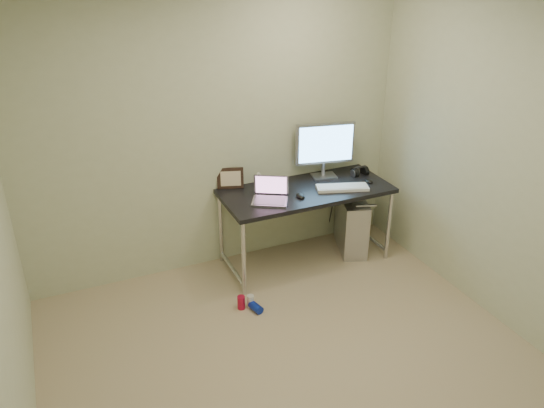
{
  "coord_description": "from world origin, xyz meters",
  "views": [
    {
      "loc": [
        -1.37,
        -2.52,
        2.73
      ],
      "look_at": [
        0.22,
        1.06,
        0.85
      ],
      "focal_mm": 35.0,
      "sensor_mm": 36.0,
      "label": 1
    }
  ],
  "objects": [
    {
      "name": "ceiling",
      "position": [
        0.0,
        0.0,
        2.5
      ],
      "size": [
        3.5,
        3.5,
        0.0
      ],
      "primitive_type": "plane",
      "rotation": [
        3.14,
        0.0,
        0.0
      ],
      "color": "silver",
      "rests_on": "ground"
    },
    {
      "name": "wall_back",
      "position": [
        0.0,
        1.75,
        1.25
      ],
      "size": [
        3.5,
        0.02,
        2.5
      ],
      "primitive_type": "cube",
      "color": "beige",
      "rests_on": "ground"
    },
    {
      "name": "cable_a",
      "position": [
        1.19,
        1.7,
        0.4
      ],
      "size": [
        0.01,
        0.16,
        0.69
      ],
      "primitive_type": "cylinder",
      "rotation": [
        0.21,
        0.0,
        0.0
      ],
      "color": "black",
      "rests_on": "ground"
    },
    {
      "name": "desk",
      "position": [
        0.72,
        1.41,
        0.67
      ],
      "size": [
        1.57,
        0.69,
        0.75
      ],
      "color": "black",
      "rests_on": "ground"
    },
    {
      "name": "monitor",
      "position": [
        1.01,
        1.6,
        1.06
      ],
      "size": [
        0.57,
        0.21,
        0.54
      ],
      "rotation": [
        0.0,
        0.0,
        -0.19
      ],
      "color": "#A4A3AA",
      "rests_on": "desk"
    },
    {
      "name": "webcam",
      "position": [
        0.37,
        1.69,
        0.83
      ],
      "size": [
        0.04,
        0.03,
        0.11
      ],
      "rotation": [
        0.0,
        0.0,
        -0.08
      ],
      "color": "silver",
      "rests_on": "desk"
    },
    {
      "name": "wall_right",
      "position": [
        1.75,
        0.0,
        1.25
      ],
      "size": [
        0.02,
        3.5,
        2.5
      ],
      "primitive_type": "cube",
      "color": "beige",
      "rests_on": "ground"
    },
    {
      "name": "mouse_left",
      "position": [
        0.59,
        1.27,
        0.77
      ],
      "size": [
        0.09,
        0.13,
        0.04
      ],
      "primitive_type": "ellipsoid",
      "rotation": [
        0.0,
        0.0,
        -0.14
      ],
      "color": "black",
      "rests_on": "desk"
    },
    {
      "name": "mouse_right",
      "position": [
        1.34,
        1.31,
        0.77
      ],
      "size": [
        0.07,
        0.1,
        0.03
      ],
      "primitive_type": "ellipsoid",
      "rotation": [
        0.0,
        0.0,
        0.06
      ],
      "color": "black",
      "rests_on": "desk"
    },
    {
      "name": "laptop",
      "position": [
        0.33,
        1.33,
        0.8
      ],
      "size": [
        0.39,
        0.37,
        0.21
      ],
      "rotation": [
        0.0,
        0.0,
        -0.52
      ],
      "color": "#A4A3AA",
      "rests_on": "desk"
    },
    {
      "name": "floor",
      "position": [
        0.0,
        0.0,
        0.0
      ],
      "size": [
        3.5,
        3.5,
        0.0
      ],
      "primitive_type": "plane",
      "color": "tan",
      "rests_on": "ground"
    },
    {
      "name": "can_white",
      "position": [
        -0.04,
        0.91,
        0.05
      ],
      "size": [
        0.07,
        0.07,
        0.11
      ],
      "primitive_type": "cylinder",
      "rotation": [
        0.0,
        0.0,
        0.11
      ],
      "color": "white",
      "rests_on": "ground"
    },
    {
      "name": "tower_computer",
      "position": [
        1.24,
        1.41,
        0.28
      ],
      "size": [
        0.39,
        0.58,
        0.59
      ],
      "rotation": [
        0.0,
        0.0,
        -0.33
      ],
      "color": "silver",
      "rests_on": "ground"
    },
    {
      "name": "keyboard",
      "position": [
        1.03,
        1.27,
        0.76
      ],
      "size": [
        0.5,
        0.29,
        0.03
      ],
      "primitive_type": "cube",
      "rotation": [
        0.0,
        0.0,
        -0.31
      ],
      "color": "white",
      "rests_on": "desk"
    },
    {
      "name": "picture_frame",
      "position": [
        0.1,
        1.72,
        0.85
      ],
      "size": [
        0.25,
        0.14,
        0.2
      ],
      "primitive_type": "cube",
      "rotation": [
        -0.21,
        0.0,
        -0.31
      ],
      "color": "black",
      "rests_on": "desk"
    },
    {
      "name": "can_red",
      "position": [
        -0.12,
        0.92,
        0.06
      ],
      "size": [
        0.08,
        0.08,
        0.12
      ],
      "primitive_type": "cylinder",
      "rotation": [
        0.0,
        0.0,
        0.32
      ],
      "color": "#B71133",
      "rests_on": "ground"
    },
    {
      "name": "can_blue",
      "position": [
        -0.02,
        0.84,
        0.03
      ],
      "size": [
        0.1,
        0.14,
        0.07
      ],
      "primitive_type": "cylinder",
      "rotation": [
        1.57,
        0.0,
        0.26
      ],
      "color": "#0E25A6",
      "rests_on": "ground"
    },
    {
      "name": "cable_b",
      "position": [
        1.28,
        1.68,
        0.38
      ],
      "size": [
        0.02,
        0.11,
        0.71
      ],
      "primitive_type": "cylinder",
      "rotation": [
        0.14,
        0.0,
        0.09
      ],
      "color": "black",
      "rests_on": "ground"
    },
    {
      "name": "headphones",
      "position": [
        1.36,
        1.5,
        0.78
      ],
      "size": [
        0.17,
        0.1,
        0.11
      ],
      "rotation": [
        0.0,
        0.0,
        0.06
      ],
      "color": "black",
      "rests_on": "desk"
    }
  ]
}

